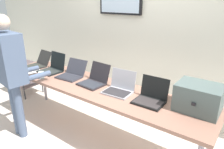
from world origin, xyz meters
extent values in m
cube|color=beige|center=(0.00, 0.00, -0.02)|extent=(8.00, 8.00, 0.04)
cube|color=silver|center=(0.00, 1.13, 1.25)|extent=(8.00, 0.06, 2.50)
cube|color=#9D6D5A|center=(0.00, 0.00, 0.73)|extent=(3.09, 0.70, 0.04)
cylinder|color=#94919A|center=(-1.44, -0.25, 0.36)|extent=(0.05, 0.05, 0.71)
cylinder|color=#94919A|center=(-1.44, 0.25, 0.36)|extent=(0.05, 0.05, 0.71)
cylinder|color=#94919A|center=(1.44, 0.25, 0.36)|extent=(0.05, 0.05, 0.71)
cube|color=#50605E|center=(1.28, 0.15, 0.89)|extent=(0.43, 0.33, 0.28)
cube|color=black|center=(1.28, -0.03, 0.89)|extent=(0.04, 0.01, 0.03)
cube|color=#272524|center=(-1.29, 0.01, 0.76)|extent=(0.34, 0.28, 0.02)
cube|color=#2F312B|center=(-1.29, 0.00, 0.77)|extent=(0.31, 0.22, 0.00)
cube|color=#272524|center=(-1.28, 0.19, 0.88)|extent=(0.33, 0.16, 0.22)
cube|color=#33467C|center=(-1.27, 0.19, 0.88)|extent=(0.30, 0.13, 0.19)
cube|color=black|center=(-0.88, -0.01, 0.76)|extent=(0.35, 0.29, 0.02)
cube|color=#2B302D|center=(-0.89, -0.02, 0.77)|extent=(0.32, 0.23, 0.00)
cube|color=black|center=(-0.88, 0.15, 0.90)|extent=(0.34, 0.08, 0.26)
cube|color=white|center=(-0.88, 0.16, 0.90)|extent=(0.31, 0.07, 0.23)
cube|color=#34343D|center=(-0.46, -0.01, 0.76)|extent=(0.36, 0.26, 0.02)
cube|color=#2B2C33|center=(-0.46, -0.02, 0.77)|extent=(0.33, 0.21, 0.00)
cube|color=#34343D|center=(-0.47, 0.17, 0.87)|extent=(0.35, 0.15, 0.21)
cube|color=#1E5A37|center=(-0.47, 0.17, 0.87)|extent=(0.32, 0.12, 0.18)
cube|color=#272327|center=(-0.03, -0.01, 0.76)|extent=(0.34, 0.28, 0.02)
cube|color=#2C2E36|center=(-0.03, -0.03, 0.77)|extent=(0.31, 0.23, 0.00)
cube|color=#272327|center=(-0.02, 0.16, 0.89)|extent=(0.33, 0.12, 0.24)
cube|color=white|center=(-0.01, 0.16, 0.89)|extent=(0.30, 0.10, 0.21)
cube|color=#B0AEB8|center=(0.40, -0.02, 0.76)|extent=(0.35, 0.27, 0.02)
cube|color=#2C2A2D|center=(0.40, -0.03, 0.77)|extent=(0.32, 0.21, 0.00)
cube|color=#B0AEB8|center=(0.39, 0.13, 0.89)|extent=(0.33, 0.08, 0.24)
cube|color=#AED1E2|center=(0.39, 0.13, 0.89)|extent=(0.31, 0.07, 0.21)
cube|color=black|center=(0.82, -0.02, 0.76)|extent=(0.33, 0.25, 0.02)
cube|color=#342E2E|center=(0.82, -0.03, 0.77)|extent=(0.30, 0.20, 0.00)
cube|color=black|center=(0.81, 0.13, 0.89)|extent=(0.32, 0.06, 0.24)
cube|color=#25562E|center=(0.81, 0.13, 0.89)|extent=(0.29, 0.05, 0.21)
cylinder|color=#485872|center=(-0.90, -0.62, 0.40)|extent=(0.12, 0.12, 0.80)
cylinder|color=#485872|center=(-0.78, -0.64, 0.40)|extent=(0.12, 0.12, 0.80)
cube|color=#485872|center=(-0.84, -0.63, 1.12)|extent=(0.47, 0.31, 0.64)
sphere|color=beige|center=(-0.84, -0.63, 1.56)|extent=(0.18, 0.18, 0.18)
cylinder|color=#485872|center=(-0.97, -0.32, 0.85)|extent=(0.11, 0.33, 0.07)
cylinder|color=#485872|center=(-0.64, -0.36, 0.85)|extent=(0.11, 0.33, 0.07)
cylinder|color=white|center=(-0.76, -0.25, 0.80)|extent=(0.08, 0.08, 0.10)
cube|color=white|center=(-1.14, -0.17, 0.75)|extent=(0.26, 0.33, 0.00)
cube|color=#53454A|center=(-2.04, 0.22, 0.61)|extent=(0.56, 0.44, 0.03)
cube|color=#53454A|center=(-2.04, 0.22, 0.22)|extent=(0.53, 0.42, 0.03)
cylinder|color=#333338|center=(-2.30, 0.02, 0.31)|extent=(0.02, 0.02, 0.62)
cylinder|color=#333338|center=(-1.78, 0.02, 0.31)|extent=(0.02, 0.02, 0.62)
cylinder|color=#333338|center=(-2.30, 0.42, 0.31)|extent=(0.02, 0.02, 0.62)
cylinder|color=#333338|center=(-1.78, 0.42, 0.31)|extent=(0.02, 0.02, 0.62)
camera|label=1|loc=(1.68, -1.87, 1.82)|focal=33.14mm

